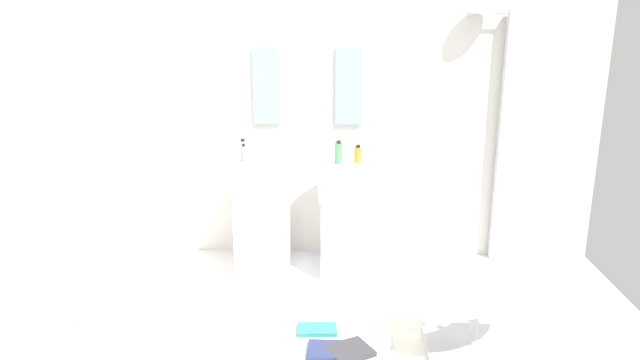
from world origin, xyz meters
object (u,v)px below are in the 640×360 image
soap_bottle_grey (244,153)px  magazine_navy (326,350)px  pedestal_sink_left (262,212)px  lounge_chair (475,301)px  soap_bottle_green (339,153)px  towel_rack (93,242)px  magazine_charcoal (350,351)px  shower_column (505,135)px  coffee_mug (386,341)px  soap_bottle_clear (243,150)px  soap_bottle_amber (358,155)px  pedestal_sink_right (347,213)px  magazine_teal (317,330)px

soap_bottle_grey → magazine_navy: bearing=-58.7°
pedestal_sink_left → magazine_navy: 1.41m
lounge_chair → soap_bottle_green: (-0.84, 1.00, 0.68)m
towel_rack → magazine_charcoal: towel_rack is taller
shower_column → coffee_mug: (-1.03, -1.46, -1.03)m
magazine_charcoal → soap_bottle_grey: bearing=95.4°
magazine_charcoal → soap_bottle_green: soap_bottle_green is taller
lounge_chair → coffee_mug: lounge_chair is taller
pedestal_sink_left → soap_bottle_grey: 0.52m
towel_rack → soap_bottle_clear: (0.80, 0.94, 0.39)m
coffee_mug → soap_bottle_amber: (-0.17, 0.99, 0.96)m
pedestal_sink_left → lounge_chair: 1.85m
shower_column → lounge_chair: bearing=-108.6°
coffee_mug → soap_bottle_green: bearing=108.2°
magazine_navy → pedestal_sink_right: bearing=84.7°
towel_rack → soap_bottle_amber: (1.68, 0.88, 0.38)m
lounge_chair → magazine_charcoal: size_ratio=4.28×
pedestal_sink_right → magazine_charcoal: pedestal_sink_right is taller
lounge_chair → soap_bottle_amber: size_ratio=7.88×
coffee_mug → pedestal_sink_left: bearing=129.7°
pedestal_sink_right → soap_bottle_clear: bearing=-175.5°
coffee_mug → soap_bottle_grey: size_ratio=0.62×
pedestal_sink_left → shower_column: size_ratio=0.51×
shower_column → magazine_charcoal: bearing=-129.0°
pedestal_sink_right → magazine_navy: pedestal_sink_right is taller
towel_rack → magazine_charcoal: bearing=-7.0°
pedestal_sink_right → soap_bottle_grey: bearing=-172.1°
lounge_chair → soap_bottle_clear: bearing=145.5°
pedestal_sink_right → coffee_mug: pedestal_sink_right is taller
magazine_charcoal → soap_bottle_green: (-0.09, 1.06, 1.00)m
shower_column → soap_bottle_green: size_ratio=11.74×
pedestal_sink_left → magazine_charcoal: pedestal_sink_left is taller
shower_column → towel_rack: (-2.88, -1.35, -0.45)m
magazine_teal → magazine_navy: 0.25m
coffee_mug → soap_bottle_green: 1.41m
magazine_teal → soap_bottle_grey: soap_bottle_grey is taller
pedestal_sink_right → magazine_navy: (-0.12, -1.20, -0.48)m
pedestal_sink_right → soap_bottle_green: bearing=-116.1°
magazine_charcoal → lounge_chair: bearing=-26.7°
magazine_navy → pedestal_sink_left: bearing=115.2°
shower_column → magazine_charcoal: shower_column is taller
shower_column → towel_rack: shower_column is taller
pedestal_sink_right → shower_column: bearing=15.4°
shower_column → coffee_mug: 2.06m
towel_rack → coffee_mug: size_ratio=11.19×
shower_column → lounge_chair: 1.74m
pedestal_sink_right → soap_bottle_amber: 0.52m
towel_rack → soap_bottle_grey: soap_bottle_grey is taller
pedestal_sink_right → soap_bottle_amber: size_ratio=7.55×
towel_rack → magazine_navy: (1.48, -0.20, -0.60)m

